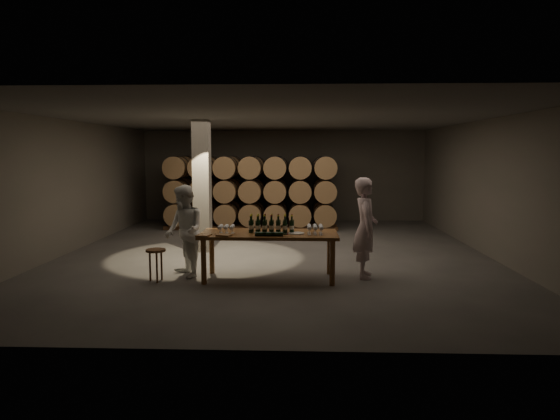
{
  "coord_description": "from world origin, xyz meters",
  "views": [
    {
      "loc": [
        0.57,
        -11.86,
        2.41
      ],
      "look_at": [
        0.13,
        -0.44,
        1.1
      ],
      "focal_mm": 32.0,
      "sensor_mm": 36.0,
      "label": 1
    }
  ],
  "objects_px": {
    "tasting_table": "(269,238)",
    "person_man": "(365,228)",
    "notebook_near": "(224,235)",
    "plate": "(297,233)",
    "person_woman": "(184,231)",
    "bottle_cluster": "(271,226)",
    "stool": "(156,255)"
  },
  "relations": [
    {
      "from": "bottle_cluster",
      "to": "person_man",
      "type": "bearing_deg",
      "value": 4.61
    },
    {
      "from": "bottle_cluster",
      "to": "person_woman",
      "type": "xyz_separation_m",
      "value": [
        -1.7,
        0.05,
        -0.12
      ]
    },
    {
      "from": "tasting_table",
      "to": "stool",
      "type": "relative_size",
      "value": 4.24
    },
    {
      "from": "notebook_near",
      "to": "bottle_cluster",
      "type": "bearing_deg",
      "value": 47.3
    },
    {
      "from": "plate",
      "to": "person_woman",
      "type": "relative_size",
      "value": 0.16
    },
    {
      "from": "tasting_table",
      "to": "stool",
      "type": "distance_m",
      "value": 2.15
    },
    {
      "from": "bottle_cluster",
      "to": "notebook_near",
      "type": "distance_m",
      "value": 0.97
    },
    {
      "from": "notebook_near",
      "to": "person_man",
      "type": "xyz_separation_m",
      "value": [
        2.65,
        0.62,
        0.06
      ]
    },
    {
      "from": "person_woman",
      "to": "notebook_near",
      "type": "bearing_deg",
      "value": 27.08
    },
    {
      "from": "tasting_table",
      "to": "person_man",
      "type": "height_order",
      "value": "person_man"
    },
    {
      "from": "plate",
      "to": "stool",
      "type": "distance_m",
      "value": 2.68
    },
    {
      "from": "plate",
      "to": "person_woman",
      "type": "height_order",
      "value": "person_woman"
    },
    {
      "from": "tasting_table",
      "to": "notebook_near",
      "type": "relative_size",
      "value": 10.19
    },
    {
      "from": "plate",
      "to": "person_woman",
      "type": "xyz_separation_m",
      "value": [
        -2.18,
        0.21,
        -0.01
      ]
    },
    {
      "from": "tasting_table",
      "to": "bottle_cluster",
      "type": "relative_size",
      "value": 3.0
    },
    {
      "from": "notebook_near",
      "to": "person_woman",
      "type": "distance_m",
      "value": 1.01
    },
    {
      "from": "tasting_table",
      "to": "bottle_cluster",
      "type": "bearing_deg",
      "value": 57.61
    },
    {
      "from": "bottle_cluster",
      "to": "person_woman",
      "type": "height_order",
      "value": "person_woman"
    },
    {
      "from": "tasting_table",
      "to": "person_woman",
      "type": "xyz_separation_m",
      "value": [
        -1.66,
        0.12,
        0.1
      ]
    },
    {
      "from": "plate",
      "to": "person_man",
      "type": "bearing_deg",
      "value": 13.03
    },
    {
      "from": "person_woman",
      "to": "stool",
      "type": "bearing_deg",
      "value": -81.98
    },
    {
      "from": "bottle_cluster",
      "to": "stool",
      "type": "relative_size",
      "value": 1.41
    },
    {
      "from": "person_man",
      "to": "plate",
      "type": "bearing_deg",
      "value": 105.32
    },
    {
      "from": "tasting_table",
      "to": "person_man",
      "type": "xyz_separation_m",
      "value": [
        1.85,
        0.21,
        0.18
      ]
    },
    {
      "from": "tasting_table",
      "to": "plate",
      "type": "height_order",
      "value": "plate"
    },
    {
      "from": "tasting_table",
      "to": "person_woman",
      "type": "relative_size",
      "value": 1.44
    },
    {
      "from": "tasting_table",
      "to": "notebook_near",
      "type": "xyz_separation_m",
      "value": [
        -0.8,
        -0.41,
        0.12
      ]
    },
    {
      "from": "plate",
      "to": "notebook_near",
      "type": "distance_m",
      "value": 1.36
    },
    {
      "from": "tasting_table",
      "to": "bottle_cluster",
      "type": "distance_m",
      "value": 0.24
    },
    {
      "from": "notebook_near",
      "to": "person_woman",
      "type": "bearing_deg",
      "value": 166.27
    },
    {
      "from": "tasting_table",
      "to": "person_woman",
      "type": "bearing_deg",
      "value": 175.89
    },
    {
      "from": "plate",
      "to": "stool",
      "type": "height_order",
      "value": "plate"
    }
  ]
}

